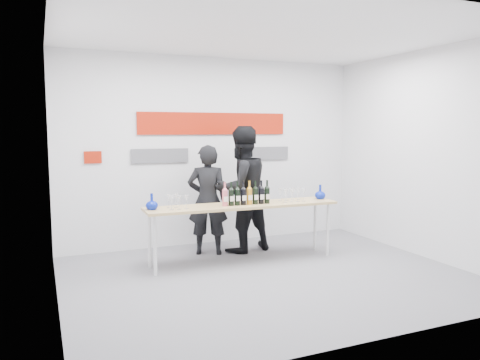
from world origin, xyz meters
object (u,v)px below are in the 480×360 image
at_px(tasting_table, 243,209).
at_px(presenter_right, 241,189).
at_px(presenter_left, 208,200).
at_px(mic_stand, 240,221).

xyz_separation_m(tasting_table, presenter_right, (0.21, 0.55, 0.20)).
relative_size(presenter_left, presenter_right, 0.86).
distance_m(tasting_table, mic_stand, 0.54).
distance_m(tasting_table, presenter_right, 0.62).
bearing_deg(mic_stand, tasting_table, -105.86).
bearing_deg(presenter_left, mic_stand, -175.37).
bearing_deg(tasting_table, mic_stand, 72.63).
bearing_deg(presenter_right, presenter_left, -16.23).
relative_size(tasting_table, presenter_left, 1.68).
relative_size(tasting_table, presenter_right, 1.44).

